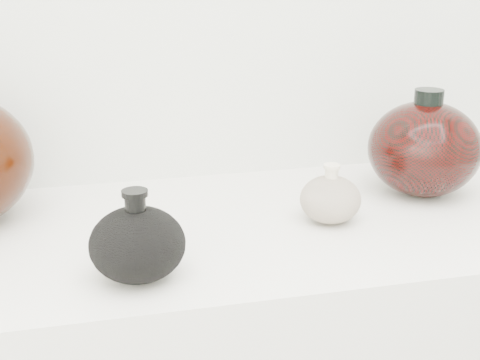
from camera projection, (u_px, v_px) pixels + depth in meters
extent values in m
cube|color=beige|center=(254.00, 231.00, 1.08)|extent=(1.20, 0.50, 0.03)
ellipsoid|color=black|center=(137.00, 244.00, 0.88)|extent=(0.16, 0.16, 0.10)
cylinder|color=black|center=(135.00, 204.00, 0.86)|extent=(0.03, 0.03, 0.03)
cylinder|color=black|center=(135.00, 193.00, 0.85)|extent=(0.04, 0.04, 0.01)
ellipsoid|color=beige|center=(330.00, 199.00, 1.07)|extent=(0.12, 0.12, 0.08)
cylinder|color=beige|center=(332.00, 173.00, 1.05)|extent=(0.03, 0.03, 0.02)
cylinder|color=beige|center=(332.00, 166.00, 1.05)|extent=(0.03, 0.03, 0.01)
ellipsoid|color=black|center=(424.00, 149.00, 1.17)|extent=(0.25, 0.25, 0.17)
cylinder|color=black|center=(429.00, 99.00, 1.15)|extent=(0.06, 0.06, 0.03)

